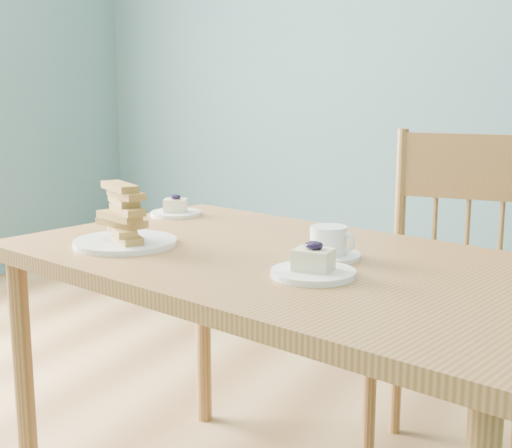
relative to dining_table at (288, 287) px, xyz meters
name	(u,v)px	position (x,y,z in m)	size (l,w,h in m)	color
dining_table	(288,287)	(0.00, 0.00, 0.00)	(1.49, 1.08, 0.72)	#A46D3E
dining_chair	(457,302)	(0.28, 0.55, -0.15)	(0.47, 0.45, 0.98)	#A46D3E
cheesecake_plate_near	(313,267)	(0.11, -0.13, 0.09)	(0.17, 0.17, 0.07)	white
cheesecake_plate_far	(175,210)	(-0.52, 0.33, 0.09)	(0.15, 0.15, 0.06)	white
coffee_cup	(329,245)	(0.09, 0.03, 0.10)	(0.15, 0.15, 0.07)	white
biscotti_plate	(124,224)	(-0.41, -0.07, 0.12)	(0.25, 0.25, 0.15)	white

